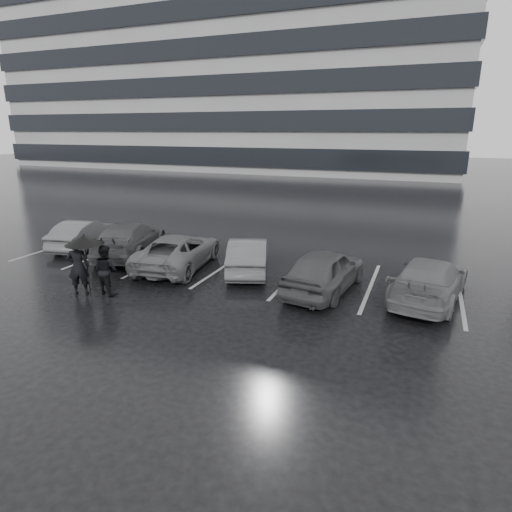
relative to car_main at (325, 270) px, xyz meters
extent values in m
plane|color=black|center=(-2.01, -1.51, -0.72)|extent=(160.00, 160.00, 0.00)
cube|color=#959598|center=(-24.01, 46.49, 13.28)|extent=(60.00, 25.00, 28.00)
cube|color=black|center=(-24.01, 46.49, 1.28)|extent=(60.60, 25.60, 2.20)
cube|color=black|center=(-24.01, 46.49, 5.28)|extent=(60.60, 25.60, 2.20)
cube|color=black|center=(-24.01, 46.49, 9.28)|extent=(60.60, 25.60, 2.20)
cube|color=black|center=(-24.01, 46.49, 13.28)|extent=(60.60, 25.60, 2.20)
cube|color=black|center=(-24.01, 46.49, 17.28)|extent=(60.60, 25.60, 2.20)
imported|color=black|center=(0.00, 0.00, 0.00)|extent=(2.26, 4.42, 1.44)
imported|color=#323235|center=(-3.10, 0.92, -0.07)|extent=(2.62, 4.16, 1.29)
imported|color=#444346|center=(-5.79, 0.42, -0.07)|extent=(2.80, 4.94, 1.30)
imported|color=black|center=(-8.56, 1.07, -0.01)|extent=(3.38, 5.25, 1.42)
imported|color=#323235|center=(-11.23, 1.28, -0.08)|extent=(2.09, 4.06, 1.28)
imported|color=#444346|center=(3.19, 0.48, -0.06)|extent=(2.59, 4.80, 1.32)
imported|color=black|center=(-7.27, -3.18, 0.20)|extent=(0.80, 0.72, 1.84)
imported|color=black|center=(-6.47, -2.85, 0.10)|extent=(0.89, 0.75, 1.63)
cylinder|color=black|center=(-6.96, -3.11, 0.14)|extent=(0.03, 0.03, 1.72)
cone|color=black|center=(-6.96, -3.11, 1.11)|extent=(1.18, 1.18, 0.30)
sphere|color=black|center=(-6.96, -3.11, 1.26)|extent=(0.05, 0.05, 0.05)
cube|color=#959597|center=(-12.61, 0.99, -0.72)|extent=(0.12, 5.00, 0.00)
cube|color=#959597|center=(-9.81, 0.99, -0.72)|extent=(0.12, 5.00, 0.00)
cube|color=#959597|center=(-7.01, 0.99, -0.72)|extent=(0.12, 5.00, 0.00)
cube|color=#959597|center=(-4.21, 0.99, -0.72)|extent=(0.12, 5.00, 0.00)
cube|color=#959597|center=(-1.41, 0.99, -0.72)|extent=(0.12, 5.00, 0.00)
cube|color=#959597|center=(1.39, 0.99, -0.72)|extent=(0.12, 5.00, 0.00)
cube|color=#959597|center=(4.19, 0.99, -0.72)|extent=(0.12, 5.00, 0.00)
camera|label=1|loc=(2.82, -13.13, 4.42)|focal=30.00mm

